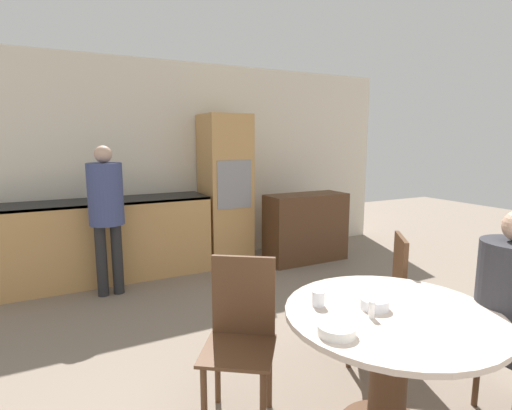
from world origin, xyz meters
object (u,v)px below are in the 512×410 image
(chair_far_right, at_px, (385,291))
(bowl_near, at_px, (375,304))
(cup, at_px, (318,299))
(bowl_centre, at_px, (337,330))
(person_standing, at_px, (106,205))
(chair_far_left, at_px, (241,329))
(dining_table, at_px, (390,354))
(sideboard, at_px, (306,228))
(oven_unit, at_px, (225,190))

(chair_far_right, relative_size, bowl_near, 6.22)
(cup, relative_size, bowl_centre, 0.46)
(person_standing, xyz_separation_m, bowl_near, (1.00, -2.78, -0.21))
(chair_far_left, relative_size, person_standing, 0.60)
(cup, relative_size, bowl_near, 0.54)
(dining_table, height_order, person_standing, person_standing)
(dining_table, bearing_deg, cup, 141.46)
(chair_far_right, xyz_separation_m, cup, (-0.87, -0.36, 0.24))
(dining_table, distance_m, person_standing, 3.07)
(sideboard, distance_m, bowl_centre, 3.53)
(chair_far_right, bearing_deg, dining_table, -6.47)
(person_standing, bearing_deg, bowl_near, -70.28)
(chair_far_left, distance_m, person_standing, 2.38)
(oven_unit, xyz_separation_m, person_standing, (-1.54, -0.52, -0.01))
(person_standing, bearing_deg, sideboard, 1.39)
(chair_far_left, bearing_deg, bowl_centre, -36.82)
(bowl_near, distance_m, bowl_centre, 0.39)
(chair_far_left, relative_size, cup, 11.48)
(chair_far_left, distance_m, bowl_centre, 0.68)
(sideboard, height_order, bowl_centre, sideboard)
(oven_unit, height_order, cup, oven_unit)
(chair_far_right, height_order, cup, chair_far_right)
(oven_unit, distance_m, chair_far_left, 3.06)
(chair_far_right, distance_m, person_standing, 2.81)
(chair_far_right, xyz_separation_m, person_standing, (-1.62, 2.25, 0.44))
(person_standing, distance_m, bowl_centre, 2.99)
(person_standing, bearing_deg, oven_unit, 18.69)
(bowl_near, bearing_deg, person_standing, 109.72)
(bowl_near, bearing_deg, oven_unit, 80.61)
(chair_far_left, distance_m, cup, 0.51)
(oven_unit, distance_m, chair_far_right, 2.81)
(sideboard, distance_m, bowl_near, 3.23)
(chair_far_left, bearing_deg, person_standing, 135.78)
(dining_table, height_order, chair_far_right, chair_far_right)
(oven_unit, distance_m, person_standing, 1.63)
(cup, bearing_deg, person_standing, 106.05)
(person_standing, bearing_deg, dining_table, -69.76)
(dining_table, height_order, bowl_centre, bowl_centre)
(chair_far_right, bearing_deg, person_standing, -107.29)
(person_standing, distance_m, cup, 2.72)
(dining_table, distance_m, cup, 0.48)
(oven_unit, relative_size, bowl_centre, 10.81)
(chair_far_left, distance_m, chair_far_right, 1.19)
(chair_far_left, xyz_separation_m, person_standing, (-0.43, 2.30, 0.44))
(dining_table, relative_size, cup, 13.71)
(sideboard, height_order, dining_table, sideboard)
(chair_far_left, height_order, person_standing, person_standing)
(oven_unit, xyz_separation_m, cup, (-0.79, -3.13, -0.20))
(sideboard, relative_size, chair_far_right, 1.17)
(cup, bearing_deg, dining_table, -38.54)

